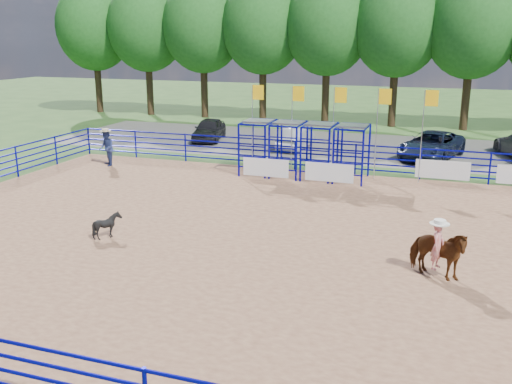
% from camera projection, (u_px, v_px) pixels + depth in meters
% --- Properties ---
extents(ground, '(120.00, 120.00, 0.00)m').
position_uv_depth(ground, '(303.00, 244.00, 18.38)').
color(ground, '#3A5F26').
rests_on(ground, ground).
extents(arena_dirt, '(30.00, 20.00, 0.02)m').
position_uv_depth(arena_dirt, '(303.00, 243.00, 18.38)').
color(arena_dirt, '#A07050').
rests_on(arena_dirt, ground).
extents(gravel_strip, '(40.00, 10.00, 0.01)m').
position_uv_depth(gravel_strip, '(374.00, 148.00, 33.87)').
color(gravel_strip, slate).
rests_on(gravel_strip, ground).
extents(horse_and_rider, '(1.88, 1.34, 2.33)m').
position_uv_depth(horse_and_rider, '(437.00, 249.00, 15.57)').
color(horse_and_rider, '#5F3113').
rests_on(horse_and_rider, arena_dirt).
extents(calf, '(0.86, 0.78, 0.87)m').
position_uv_depth(calf, '(107.00, 225.00, 18.76)').
color(calf, black).
rests_on(calf, arena_dirt).
extents(spectator_cowboy, '(1.12, 1.12, 1.88)m').
position_uv_depth(spectator_cowboy, '(106.00, 148.00, 29.05)').
color(spectator_cowboy, navy).
rests_on(spectator_cowboy, arena_dirt).
extents(car_a, '(2.40, 4.31, 1.39)m').
position_uv_depth(car_a, '(209.00, 129.00, 36.24)').
color(car_a, black).
rests_on(car_a, gravel_strip).
extents(car_b, '(1.45, 3.92, 1.28)m').
position_uv_depth(car_b, '(296.00, 138.00, 33.53)').
color(car_b, gray).
rests_on(car_b, gravel_strip).
extents(car_c, '(3.78, 5.65, 1.44)m').
position_uv_depth(car_c, '(431.00, 145.00, 30.91)').
color(car_c, black).
rests_on(car_c, gravel_strip).
extents(perimeter_fence, '(30.10, 20.10, 1.50)m').
position_uv_depth(perimeter_fence, '(303.00, 222.00, 18.18)').
color(perimeter_fence, '#060692').
rests_on(perimeter_fence, ground).
extents(chute_assembly, '(19.32, 2.41, 4.20)m').
position_uv_depth(chute_assembly, '(311.00, 151.00, 26.70)').
color(chute_assembly, '#060692').
rests_on(chute_assembly, ground).
extents(treeline, '(56.40, 6.40, 11.24)m').
position_uv_depth(treeline, '(398.00, 20.00, 40.07)').
color(treeline, '#3F2B19').
rests_on(treeline, ground).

